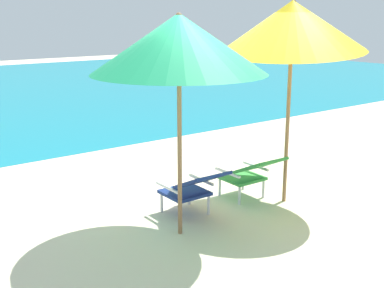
{
  "coord_description": "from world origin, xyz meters",
  "views": [
    {
      "loc": [
        -4.01,
        -4.94,
        2.46
      ],
      "look_at": [
        0.0,
        0.35,
        0.75
      ],
      "focal_mm": 46.67,
      "sensor_mm": 36.0,
      "label": 1
    }
  ],
  "objects": [
    {
      "name": "lounge_chair_right",
      "position": [
        0.52,
        -0.28,
        0.4
      ],
      "size": [
        0.56,
        0.88,
        0.68
      ],
      "color": "#338E3D",
      "rests_on": "ground_plane"
    },
    {
      "name": "ground_plane",
      "position": [
        0.0,
        4.0,
        0.0
      ],
      "size": [
        40.0,
        40.0,
        0.0
      ],
      "primitive_type": "plane",
      "color": "beige"
    },
    {
      "name": "beach_umbrella_left",
      "position": [
        -0.87,
        -0.58,
        2.17
      ],
      "size": [
        2.71,
        2.71,
        2.49
      ],
      "color": "olive",
      "rests_on": "ground_plane"
    },
    {
      "name": "beach_umbrella_right",
      "position": [
        0.87,
        -0.58,
        2.33
      ],
      "size": [
        2.53,
        2.51,
        2.73
      ],
      "color": "olive",
      "rests_on": "ground_plane"
    },
    {
      "name": "lounge_chair_left",
      "position": [
        -0.47,
        -0.29,
        0.4
      ],
      "size": [
        0.56,
        0.88,
        0.68
      ],
      "color": "navy",
      "rests_on": "ground_plane"
    }
  ]
}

